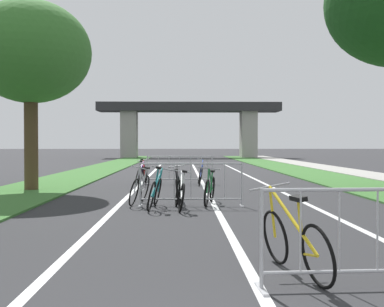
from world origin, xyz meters
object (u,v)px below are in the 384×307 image
Objects in this scene: crowd_barrier_nearest at (377,238)px; bicycle_teal_6 at (155,192)px; bicycle_green_0 at (210,190)px; crowd_barrier_third at (180,170)px; bicycle_black_1 at (179,189)px; bicycle_purple_8 at (139,175)px; bicycle_blue_4 at (200,175)px; crowd_barrier_second at (191,185)px; tree_left_cypress_far at (31,53)px; bicycle_white_7 at (180,194)px; bicycle_yellow_9 at (294,242)px; bicycle_red_2 at (145,173)px; bicycle_silver_5 at (140,188)px.

bicycle_teal_6 is at bearing 113.18° from crowd_barrier_nearest.
crowd_barrier_third is at bearing -72.03° from bicycle_green_0.
bicycle_black_1 is 6.03m from bicycle_purple_8.
bicycle_blue_4 reaches higher than bicycle_purple_8.
crowd_barrier_third reaches higher than bicycle_black_1.
crowd_barrier_second reaches higher than bicycle_blue_4.
crowd_barrier_third is (-0.30, 6.60, 0.00)m from crowd_barrier_second.
bicycle_blue_4 is at bearing 83.99° from bicycle_black_1.
crowd_barrier_nearest is 1.50× the size of bicycle_green_0.
crowd_barrier_second is (5.05, -3.97, -3.89)m from tree_left_cypress_far.
crowd_barrier_second is at bearing -72.34° from bicycle_purple_8.
bicycle_white_7 is (-0.26, -0.54, -0.16)m from crowd_barrier_second.
bicycle_yellow_9 reaches higher than bicycle_black_1.
crowd_barrier_nearest is 14.19m from bicycle_red_2.
bicycle_purple_8 is (-0.13, -0.94, -0.02)m from bicycle_red_2.
tree_left_cypress_far is at bearing 122.99° from crowd_barrier_nearest.
bicycle_teal_6 is at bearing -46.11° from tree_left_cypress_far.
crowd_barrier_second is at bearing 58.96° from bicycle_white_7.
bicycle_red_2 is at bearing -76.77° from bicycle_silver_5.
bicycle_silver_5 is at bearing -42.30° from tree_left_cypress_far.
bicycle_yellow_9 is (1.35, -12.71, -0.13)m from crowd_barrier_third.
bicycle_white_7 is at bearing -75.67° from bicycle_purple_8.
bicycle_teal_6 is at bearing 162.63° from bicycle_white_7.
bicycle_purple_8 is (-2.25, 0.19, -0.02)m from bicycle_blue_4.
bicycle_red_2 is 6.64m from bicycle_silver_5.
bicycle_black_1 is 0.94m from bicycle_teal_6.
bicycle_black_1 is (-2.11, 6.96, -0.15)m from crowd_barrier_nearest.
bicycle_purple_8 is at bearing 103.58° from bicycle_teal_6.
bicycle_blue_4 is 1.03× the size of bicycle_teal_6.
bicycle_silver_5 is 1.02× the size of bicycle_purple_8.
bicycle_green_0 is at bearing 3.19° from bicycle_black_1.
crowd_barrier_third is 1.43× the size of bicycle_silver_5.
crowd_barrier_second is 1.00× the size of crowd_barrier_third.
bicycle_black_1 is 0.99× the size of bicycle_yellow_9.
bicycle_red_2 is 0.95× the size of bicycle_blue_4.
bicycle_silver_5 is at bearing -99.08° from crowd_barrier_third.
bicycle_blue_4 is 1.00× the size of bicycle_white_7.
crowd_barrier_second reaches higher than bicycle_red_2.
bicycle_black_1 is 5.71m from bicycle_blue_4.
bicycle_white_7 is at bearing 89.96° from bicycle_yellow_9.
crowd_barrier_nearest reaches higher than bicycle_purple_8.
crowd_barrier_third is at bearing 99.07° from crowd_barrier_nearest.
crowd_barrier_third is at bearing 92.57° from crowd_barrier_second.
crowd_barrier_nearest reaches higher than bicycle_blue_4.
crowd_barrier_nearest is at bearing -83.33° from bicycle_blue_4.
bicycle_silver_5 is at bearing 6.34° from bicycle_green_0.
bicycle_silver_5 is at bearing 172.34° from bicycle_black_1.
crowd_barrier_nearest reaches higher than bicycle_silver_5.
crowd_barrier_nearest is (6.86, -10.56, -3.89)m from tree_left_cypress_far.
bicycle_yellow_9 reaches higher than bicycle_green_0.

